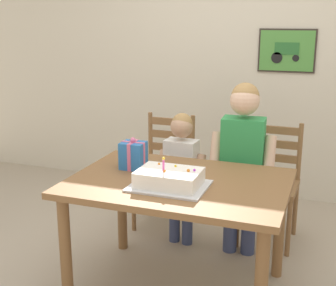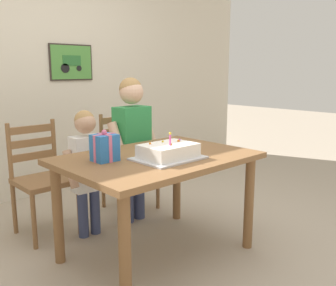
{
  "view_description": "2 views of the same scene",
  "coord_description": "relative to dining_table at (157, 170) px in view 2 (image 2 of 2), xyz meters",
  "views": [
    {
      "loc": [
        0.84,
        -2.5,
        1.69
      ],
      "look_at": [
        -0.1,
        0.07,
        0.95
      ],
      "focal_mm": 49.36,
      "sensor_mm": 36.0,
      "label": 1
    },
    {
      "loc": [
        -1.67,
        -1.89,
        1.33
      ],
      "look_at": [
        0.08,
        -0.03,
        0.83
      ],
      "focal_mm": 39.7,
      "sensor_mm": 36.0,
      "label": 2
    }
  ],
  "objects": [
    {
      "name": "chair_left",
      "position": [
        -0.43,
        0.93,
        -0.18
      ],
      "size": [
        0.42,
        0.42,
        0.92
      ],
      "color": "brown",
      "rests_on": "ground"
    },
    {
      "name": "birthday_cake",
      "position": [
        -0.01,
        -0.13,
        0.15
      ],
      "size": [
        0.44,
        0.34,
        0.19
      ],
      "color": "silver",
      "rests_on": "dining_table"
    },
    {
      "name": "chair_right",
      "position": [
        0.43,
        0.93,
        -0.18
      ],
      "size": [
        0.43,
        0.43,
        0.92
      ],
      "color": "brown",
      "rests_on": "ground"
    },
    {
      "name": "gift_box_red_large",
      "position": [
        -0.35,
        0.12,
        0.19
      ],
      "size": [
        0.16,
        0.14,
        0.21
      ],
      "color": "#286BB7",
      "rests_on": "dining_table"
    },
    {
      "name": "child_younger",
      "position": [
        -0.19,
        0.62,
        -0.02
      ],
      "size": [
        0.38,
        0.22,
        1.03
      ],
      "color": "#38426B",
      "rests_on": "ground"
    },
    {
      "name": "back_wall",
      "position": [
        0.0,
        1.91,
        0.66
      ],
      "size": [
        6.4,
        0.11,
        2.6
      ],
      "color": "beige",
      "rests_on": "ground"
    },
    {
      "name": "ground_plane",
      "position": [
        0.0,
        0.0,
        -0.64
      ],
      "size": [
        20.0,
        20.0,
        0.0
      ],
      "primitive_type": "plane",
      "color": "tan"
    },
    {
      "name": "dining_table",
      "position": [
        0.0,
        0.0,
        0.0
      ],
      "size": [
        1.31,
        0.93,
        0.75
      ],
      "color": "brown",
      "rests_on": "ground"
    },
    {
      "name": "child_older",
      "position": [
        0.27,
        0.62,
        0.13
      ],
      "size": [
        0.47,
        0.27,
        1.27
      ],
      "color": "#38426B",
      "rests_on": "ground"
    }
  ]
}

